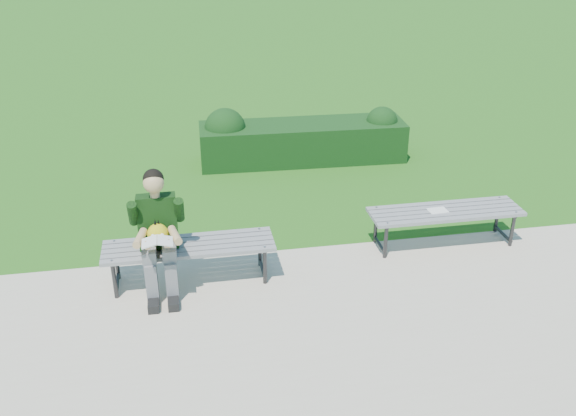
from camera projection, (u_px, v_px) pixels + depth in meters
name	position (u px, v px, depth m)	size (l,w,h in m)	color
ground	(306.00, 249.00, 7.61)	(80.00, 80.00, 0.00)	#2B7A17
walkway	(343.00, 338.00, 6.06)	(30.00, 3.50, 0.02)	beige
hedge	(298.00, 139.00, 10.05)	(3.22, 0.90, 0.89)	#204316
bench_left	(189.00, 249.00, 6.79)	(1.80, 0.50, 0.46)	gray
bench_right	(445.00, 214.00, 7.53)	(1.80, 0.50, 0.46)	gray
seated_boy	(158.00, 230.00, 6.53)	(0.56, 0.76, 1.31)	slate
paper_sheet	(438.00, 210.00, 7.49)	(0.23, 0.17, 0.01)	white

